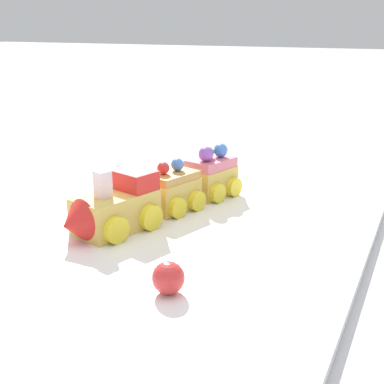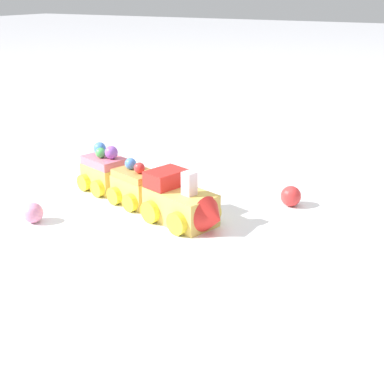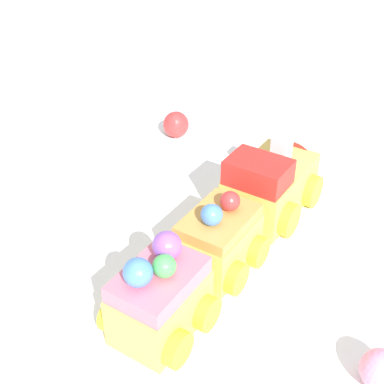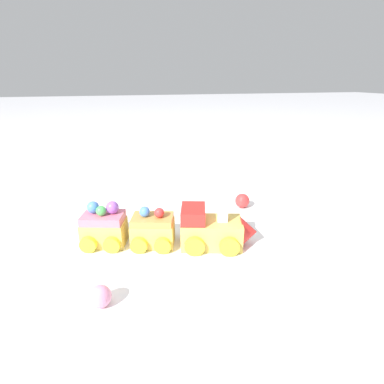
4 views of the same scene
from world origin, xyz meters
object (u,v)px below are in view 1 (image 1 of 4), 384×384
gumball_red (168,278)px  gumball_pink (122,173)px  cake_car_strawberry (211,176)px  cake_car_caramel (172,191)px  cake_train_locomotive (111,210)px

gumball_red → gumball_pink: size_ratio=1.09×
cake_car_strawberry → gumball_red: bearing=32.0°
cake_car_caramel → gumball_pink: bearing=-106.3°
cake_train_locomotive → cake_car_strawberry: size_ratio=1.66×
gumball_red → cake_car_caramel: bearing=-153.9°
cake_train_locomotive → cake_car_strawberry: bearing=179.9°
cake_train_locomotive → cake_car_caramel: 0.11m
gumball_red → cake_car_strawberry: bearing=-164.8°
cake_train_locomotive → gumball_red: (0.11, 0.14, -0.01)m
gumball_red → gumball_pink: gumball_red is taller
cake_train_locomotive → gumball_pink: (-0.19, -0.10, -0.01)m
cake_car_caramel → gumball_red: 0.24m
cake_train_locomotive → gumball_red: 0.18m
cake_train_locomotive → gumball_red: bearing=67.6°
gumball_red → gumball_pink: (-0.30, -0.24, -0.00)m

